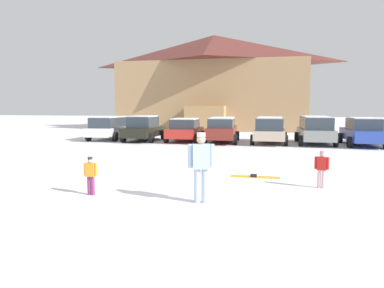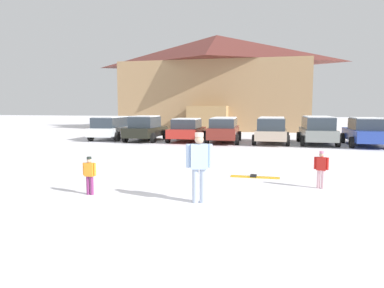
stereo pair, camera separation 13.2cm
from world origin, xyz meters
name	(u,v)px [view 2 (the right image)]	position (x,y,z in m)	size (l,w,h in m)	color
ground	(125,219)	(0.00, 0.00, 0.00)	(160.00, 160.00, 0.00)	white
ski_lodge	(216,82)	(-3.28, 30.15, 4.97)	(19.25, 11.89, 9.81)	#A17D55
parked_white_suv	(112,127)	(-8.35, 16.00, 0.88)	(2.35, 4.75, 1.62)	white
parked_black_sedan	(146,128)	(-5.61, 15.50, 0.85)	(2.15, 4.03, 1.70)	black
parked_red_sedan	(187,130)	(-2.78, 15.79, 0.79)	(2.27, 4.11, 1.54)	#B32821
parked_maroon_van	(224,129)	(-0.31, 15.78, 0.88)	(2.24, 4.59, 1.62)	maroon
parked_beige_suv	(272,129)	(2.69, 15.84, 0.89)	(2.22, 4.51, 1.65)	#BEA892
parked_grey_wagon	(317,129)	(5.42, 15.96, 0.93)	(2.21, 4.61, 1.72)	gray
parked_blue_hatchback	(365,132)	(8.04, 15.67, 0.84)	(2.11, 4.50, 1.67)	#2943A5
skier_child_in_red_jacket	(321,167)	(4.18, 3.75, 0.59)	(0.38, 0.20, 1.05)	beige
skier_child_in_orange_jacket	(90,173)	(-1.72, 1.60, 0.56)	(0.37, 0.14, 0.99)	#7A2C64
skier_adult_in_blue_parka	(199,163)	(1.19, 1.53, 0.94)	(0.60, 0.34, 1.67)	#A2B0CA
pair_of_skis	(255,177)	(2.30, 4.84, 0.02)	(1.57, 0.30, 0.08)	gold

